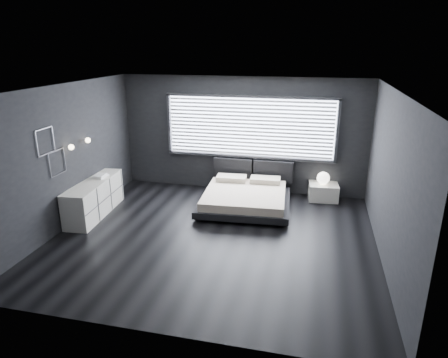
# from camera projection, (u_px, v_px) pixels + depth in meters

# --- Properties ---
(room) EXTENTS (6.04, 6.00, 2.80)m
(room) POSITION_uv_depth(u_px,v_px,m) (213.00, 168.00, 7.18)
(room) COLOR black
(room) RESTS_ON ground
(window) EXTENTS (4.14, 0.09, 1.52)m
(window) POSITION_uv_depth(u_px,v_px,m) (250.00, 127.00, 9.55)
(window) COLOR white
(window) RESTS_ON ground
(headboard) EXTENTS (1.96, 0.16, 0.52)m
(headboard) POSITION_uv_depth(u_px,v_px,m) (253.00, 170.00, 9.81)
(headboard) COLOR black
(headboard) RESTS_ON ground
(sconce_near) EXTENTS (0.18, 0.11, 0.11)m
(sconce_near) POSITION_uv_depth(u_px,v_px,m) (71.00, 147.00, 7.78)
(sconce_near) COLOR silver
(sconce_near) RESTS_ON ground
(sconce_far) EXTENTS (0.18, 0.11, 0.11)m
(sconce_far) POSITION_uv_depth(u_px,v_px,m) (88.00, 140.00, 8.34)
(sconce_far) COLOR silver
(sconce_far) RESTS_ON ground
(wall_art_upper) EXTENTS (0.01, 0.48, 0.48)m
(wall_art_upper) POSITION_uv_depth(u_px,v_px,m) (45.00, 141.00, 7.17)
(wall_art_upper) COLOR #47474C
(wall_art_upper) RESTS_ON ground
(wall_art_lower) EXTENTS (0.01, 0.48, 0.48)m
(wall_art_lower) POSITION_uv_depth(u_px,v_px,m) (57.00, 163.00, 7.55)
(wall_art_lower) COLOR #47474C
(wall_art_lower) RESTS_ON ground
(bed) EXTENTS (2.10, 2.02, 0.51)m
(bed) POSITION_uv_depth(u_px,v_px,m) (245.00, 198.00, 8.95)
(bed) COLOR black
(bed) RESTS_ON ground
(nightstand) EXTENTS (0.72, 0.61, 0.39)m
(nightstand) POSITION_uv_depth(u_px,v_px,m) (323.00, 192.00, 9.44)
(nightstand) COLOR white
(nightstand) RESTS_ON ground
(orb_lamp) EXTENTS (0.29, 0.29, 0.29)m
(orb_lamp) POSITION_uv_depth(u_px,v_px,m) (323.00, 178.00, 9.31)
(orb_lamp) COLOR white
(orb_lamp) RESTS_ON nightstand
(dresser) EXTENTS (0.67, 1.90, 0.75)m
(dresser) POSITION_uv_depth(u_px,v_px,m) (94.00, 198.00, 8.56)
(dresser) COLOR white
(dresser) RESTS_ON ground
(book_stack) EXTENTS (0.26, 0.33, 0.07)m
(book_stack) POSITION_uv_depth(u_px,v_px,m) (100.00, 176.00, 8.70)
(book_stack) COLOR white
(book_stack) RESTS_ON dresser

